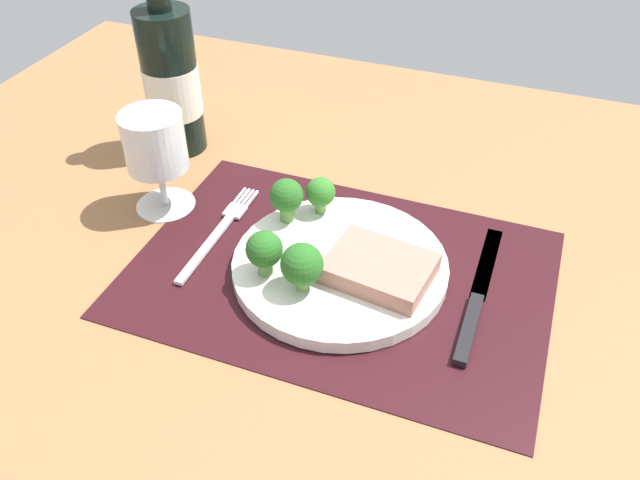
% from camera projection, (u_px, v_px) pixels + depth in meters
% --- Properties ---
extents(ground_plane, '(1.40, 1.10, 0.03)m').
position_uv_depth(ground_plane, '(340.00, 283.00, 0.76)').
color(ground_plane, brown).
extents(placemat, '(0.47, 0.33, 0.00)m').
position_uv_depth(placemat, '(340.00, 272.00, 0.75)').
color(placemat, black).
rests_on(placemat, ground_plane).
extents(plate, '(0.24, 0.24, 0.02)m').
position_uv_depth(plate, '(340.00, 266.00, 0.74)').
color(plate, silver).
rests_on(plate, placemat).
extents(steak, '(0.12, 0.10, 0.02)m').
position_uv_depth(steak, '(379.00, 268.00, 0.71)').
color(steak, '#9E6B5B').
rests_on(steak, plate).
extents(broccoli_near_steak, '(0.05, 0.05, 0.06)m').
position_uv_depth(broccoli_near_steak, '(302.00, 265.00, 0.68)').
color(broccoli_near_steak, '#6B994C').
rests_on(broccoli_near_steak, plate).
extents(broccoli_back_left, '(0.04, 0.04, 0.05)m').
position_uv_depth(broccoli_back_left, '(321.00, 193.00, 0.79)').
color(broccoli_back_left, '#6B994C').
rests_on(broccoli_back_left, plate).
extents(broccoli_front_edge, '(0.04, 0.04, 0.06)m').
position_uv_depth(broccoli_front_edge, '(286.00, 197.00, 0.77)').
color(broccoli_front_edge, '#5B8942').
rests_on(broccoli_front_edge, plate).
extents(broccoli_near_fork, '(0.04, 0.04, 0.05)m').
position_uv_depth(broccoli_near_fork, '(264.00, 250.00, 0.70)').
color(broccoli_near_fork, '#5B8942').
rests_on(broccoli_near_fork, plate).
extents(fork, '(0.02, 0.19, 0.01)m').
position_uv_depth(fork, '(219.00, 231.00, 0.80)').
color(fork, silver).
rests_on(fork, placemat).
extents(knife, '(0.02, 0.23, 0.01)m').
position_uv_depth(knife, '(476.00, 300.00, 0.71)').
color(knife, black).
rests_on(knife, placemat).
extents(wine_bottle, '(0.08, 0.08, 0.28)m').
position_uv_depth(wine_bottle, '(171.00, 80.00, 0.89)').
color(wine_bottle, black).
rests_on(wine_bottle, ground_plane).
extents(wine_glass, '(0.08, 0.08, 0.13)m').
position_uv_depth(wine_glass, '(155.00, 148.00, 0.79)').
color(wine_glass, silver).
rests_on(wine_glass, ground_plane).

